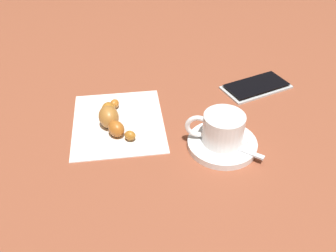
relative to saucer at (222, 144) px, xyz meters
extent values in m
plane|color=brown|center=(0.08, -0.03, -0.01)|extent=(1.80, 1.80, 0.00)
cylinder|color=white|center=(0.00, 0.00, 0.00)|extent=(0.12, 0.12, 0.01)
cylinder|color=white|center=(0.00, 0.00, 0.03)|extent=(0.07, 0.07, 0.05)
cylinder|color=#412215|center=(0.00, 0.00, 0.04)|extent=(0.06, 0.06, 0.00)
torus|color=white|center=(0.04, -0.01, 0.03)|extent=(0.04, 0.01, 0.04)
cube|color=silver|center=(-0.02, 0.02, 0.01)|extent=(0.08, 0.06, 0.00)
ellipsoid|color=silver|center=(0.03, -0.01, 0.01)|extent=(0.03, 0.03, 0.01)
cube|color=white|center=(-0.02, -0.01, 0.01)|extent=(0.05, 0.06, 0.01)
cube|color=silver|center=(0.19, -0.07, 0.00)|extent=(0.19, 0.22, 0.00)
ellipsoid|color=#AF6520|center=(0.20, -0.11, 0.01)|extent=(0.02, 0.03, 0.02)
ellipsoid|color=#A86820|center=(0.21, -0.09, 0.01)|extent=(0.03, 0.03, 0.03)
ellipsoid|color=#A56A2D|center=(0.20, -0.06, 0.02)|extent=(0.05, 0.05, 0.04)
ellipsoid|color=#AA5C1F|center=(0.18, -0.03, 0.01)|extent=(0.04, 0.04, 0.03)
ellipsoid|color=#A36520|center=(0.16, -0.02, 0.01)|extent=(0.02, 0.02, 0.02)
cube|color=#B5BABA|center=(-0.10, -0.19, 0.00)|extent=(0.16, 0.13, 0.01)
cube|color=black|center=(-0.10, -0.19, 0.00)|extent=(0.15, 0.12, 0.00)
camera|label=1|loc=(0.10, 0.48, 0.42)|focal=38.99mm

